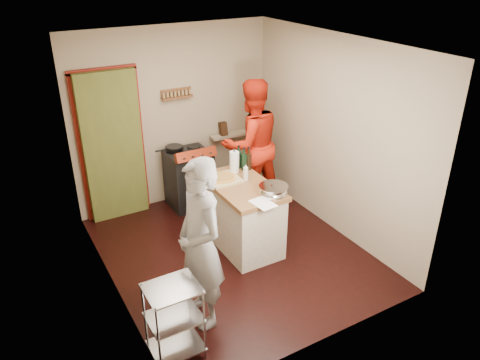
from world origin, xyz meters
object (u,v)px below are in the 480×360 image
at_px(stove, 189,178).
at_px(person_red, 251,144).
at_px(wire_shelving, 174,318).
at_px(island, 242,213).
at_px(person_stripe, 200,245).

relative_size(stove, person_red, 0.53).
relative_size(wire_shelving, person_red, 0.42).
relative_size(wire_shelving, island, 0.63).
bearing_deg(person_red, stove, -23.38).
bearing_deg(person_red, person_stripe, 49.45).
xyz_separation_m(wire_shelving, person_stripe, (0.44, 0.33, 0.46)).
bearing_deg(person_stripe, person_red, 136.49).
distance_m(wire_shelving, person_stripe, 0.71).
height_order(wire_shelving, person_red, person_red).
height_order(stove, wire_shelving, stove).
distance_m(stove, person_stripe, 2.51).
relative_size(island, person_stripe, 0.71).
relative_size(wire_shelving, person_stripe, 0.44).
xyz_separation_m(person_stripe, person_red, (1.73, 1.91, 0.05)).
relative_size(stove, wire_shelving, 1.26).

